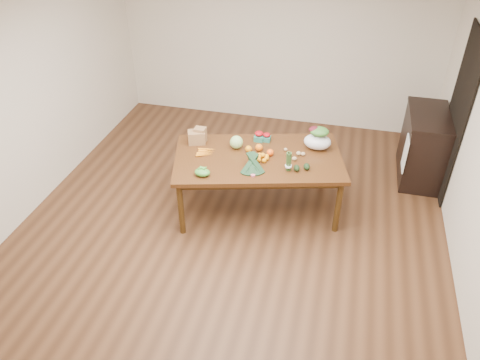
% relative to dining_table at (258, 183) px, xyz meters
% --- Properties ---
extents(floor, '(6.00, 6.00, 0.00)m').
position_rel_dining_table_xyz_m(floor, '(-0.22, -0.56, -0.38)').
color(floor, brown).
rests_on(floor, ground).
extents(room_walls, '(5.02, 6.02, 2.70)m').
position_rel_dining_table_xyz_m(room_walls, '(-0.22, -0.56, 0.97)').
color(room_walls, beige).
rests_on(room_walls, floor).
extents(dining_table, '(2.19, 1.57, 0.75)m').
position_rel_dining_table_xyz_m(dining_table, '(0.00, 0.00, 0.00)').
color(dining_table, '#482410').
rests_on(dining_table, floor).
extents(doorway_dark, '(0.02, 1.00, 2.10)m').
position_rel_dining_table_xyz_m(doorway_dark, '(2.26, 1.04, 0.68)').
color(doorway_dark, black).
rests_on(doorway_dark, floor).
extents(cabinet, '(0.52, 1.02, 0.94)m').
position_rel_dining_table_xyz_m(cabinet, '(2.00, 1.24, 0.10)').
color(cabinet, black).
rests_on(cabinet, floor).
extents(dish_towel, '(0.02, 0.28, 0.45)m').
position_rel_dining_table_xyz_m(dish_towel, '(1.74, 0.84, 0.18)').
color(dish_towel, white).
rests_on(dish_towel, cabinet).
extents(paper_bag, '(0.32, 0.29, 0.19)m').
position_rel_dining_table_xyz_m(paper_bag, '(-0.81, 0.13, 0.47)').
color(paper_bag, '#8E5940').
rests_on(paper_bag, dining_table).
extents(cabbage, '(0.16, 0.16, 0.16)m').
position_rel_dining_table_xyz_m(cabbage, '(-0.30, 0.13, 0.46)').
color(cabbage, '#BEDE80').
rests_on(cabbage, dining_table).
extents(strawberry_basket_a, '(0.14, 0.14, 0.10)m').
position_rel_dining_table_xyz_m(strawberry_basket_a, '(-0.07, 0.38, 0.43)').
color(strawberry_basket_a, '#B90C18').
rests_on(strawberry_basket_a, dining_table).
extents(strawberry_basket_b, '(0.12, 0.12, 0.09)m').
position_rel_dining_table_xyz_m(strawberry_basket_b, '(0.02, 0.39, 0.42)').
color(strawberry_basket_b, red).
rests_on(strawberry_basket_b, dining_table).
extents(orange_a, '(0.08, 0.08, 0.08)m').
position_rel_dining_table_xyz_m(orange_a, '(-0.14, 0.08, 0.42)').
color(orange_a, orange).
rests_on(orange_a, dining_table).
extents(orange_b, '(0.09, 0.09, 0.09)m').
position_rel_dining_table_xyz_m(orange_b, '(-0.02, 0.14, 0.42)').
color(orange_b, orange).
rests_on(orange_b, dining_table).
extents(orange_c, '(0.08, 0.08, 0.08)m').
position_rel_dining_table_xyz_m(orange_c, '(0.13, 0.06, 0.42)').
color(orange_c, '#FF5F0F').
rests_on(orange_c, dining_table).
extents(mandarin_cluster, '(0.22, 0.22, 0.09)m').
position_rel_dining_table_xyz_m(mandarin_cluster, '(0.06, -0.04, 0.42)').
color(mandarin_cluster, orange).
rests_on(mandarin_cluster, dining_table).
extents(carrots, '(0.26, 0.24, 0.03)m').
position_rel_dining_table_xyz_m(carrots, '(-0.63, -0.07, 0.39)').
color(carrots, '#FFA015').
rests_on(carrots, dining_table).
extents(snap_pea_bag, '(0.18, 0.13, 0.08)m').
position_rel_dining_table_xyz_m(snap_pea_bag, '(-0.52, -0.53, 0.41)').
color(snap_pea_bag, green).
rests_on(snap_pea_bag, dining_table).
extents(kale_bunch, '(0.41, 0.47, 0.16)m').
position_rel_dining_table_xyz_m(kale_bunch, '(-0.00, -0.31, 0.45)').
color(kale_bunch, black).
rests_on(kale_bunch, dining_table).
extents(asparagus_bundle, '(0.11, 0.13, 0.26)m').
position_rel_dining_table_xyz_m(asparagus_bundle, '(0.39, -0.21, 0.50)').
color(asparagus_bundle, '#3A6D32').
rests_on(asparagus_bundle, dining_table).
extents(potato_a, '(0.05, 0.04, 0.04)m').
position_rel_dining_table_xyz_m(potato_a, '(0.36, 0.09, 0.39)').
color(potato_a, '#D5C27A').
rests_on(potato_a, dining_table).
extents(potato_b, '(0.06, 0.05, 0.05)m').
position_rel_dining_table_xyz_m(potato_b, '(0.42, 0.02, 0.40)').
color(potato_b, tan).
rests_on(potato_b, dining_table).
extents(potato_c, '(0.06, 0.05, 0.05)m').
position_rel_dining_table_xyz_m(potato_c, '(0.45, 0.15, 0.40)').
color(potato_c, tan).
rests_on(potato_c, dining_table).
extents(potato_d, '(0.05, 0.04, 0.04)m').
position_rel_dining_table_xyz_m(potato_d, '(0.29, 0.21, 0.39)').
color(potato_d, tan).
rests_on(potato_d, dining_table).
extents(potato_e, '(0.05, 0.05, 0.05)m').
position_rel_dining_table_xyz_m(potato_e, '(0.51, 0.15, 0.40)').
color(potato_e, tan).
rests_on(potato_e, dining_table).
extents(avocado_a, '(0.09, 0.11, 0.07)m').
position_rel_dining_table_xyz_m(avocado_a, '(0.48, -0.18, 0.41)').
color(avocado_a, black).
rests_on(avocado_a, dining_table).
extents(avocado_b, '(0.10, 0.12, 0.07)m').
position_rel_dining_table_xyz_m(avocado_b, '(0.59, -0.13, 0.41)').
color(avocado_b, black).
rests_on(avocado_b, dining_table).
extents(salad_bag, '(0.38, 0.32, 0.25)m').
position_rel_dining_table_xyz_m(salad_bag, '(0.65, 0.36, 0.50)').
color(salad_bag, white).
rests_on(salad_bag, dining_table).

